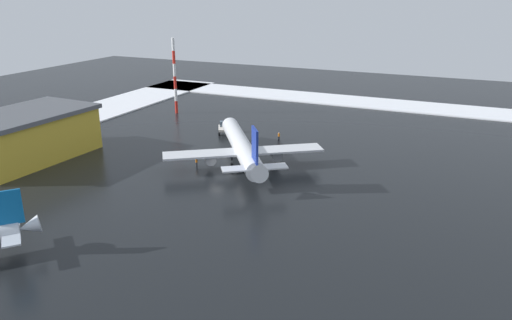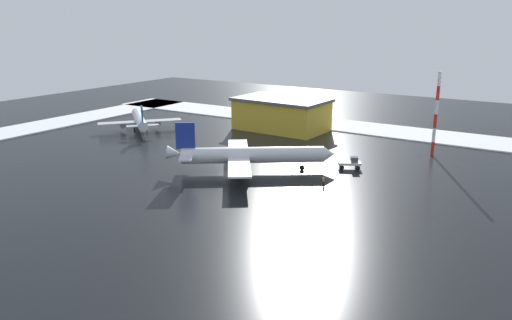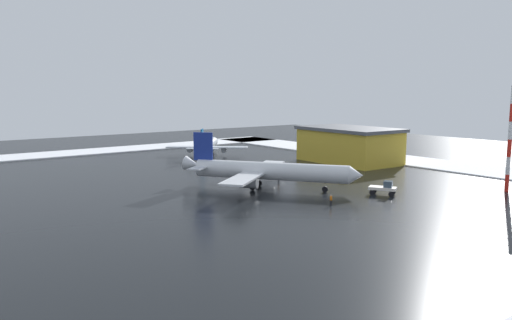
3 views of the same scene
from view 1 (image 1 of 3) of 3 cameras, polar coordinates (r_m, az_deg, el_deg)
The scene contains 9 objects.
ground_plane at distance 84.66m, azimuth -4.59°, elevation -1.82°, with size 240.00×240.00×0.00m, color black.
snow_bank_far at distance 116.23m, azimuth -26.80°, elevation 2.05°, with size 152.00×16.00×0.31m, color white.
snow_bank_left at distance 144.61m, azimuth 8.30°, elevation 6.90°, with size 14.00×116.00×0.31m, color white.
airplane_distant_tail at distance 88.90m, azimuth -1.63°, elevation 1.54°, with size 29.36×25.28×10.08m.
pushback_tug at distance 109.29m, azimuth -3.73°, elevation 3.73°, with size 5.09×4.12×2.50m.
ground_crew_near_tug at distance 104.03m, azimuth 2.63°, elevation 2.78°, with size 0.36×0.36×1.71m.
ground_crew_by_nose_gear at distance 88.94m, azimuth -6.81°, elevation -0.19°, with size 0.36×0.36×1.71m.
antenna_mast at distance 127.13m, azimuth -9.26°, elevation 9.43°, with size 0.70×0.70×18.76m.
cargo_hangar at distance 100.72m, azimuth -24.95°, elevation 2.50°, with size 25.72×16.23×8.80m.
Camera 1 is at (69.14, 38.52, 30.03)m, focal length 35.00 mm.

